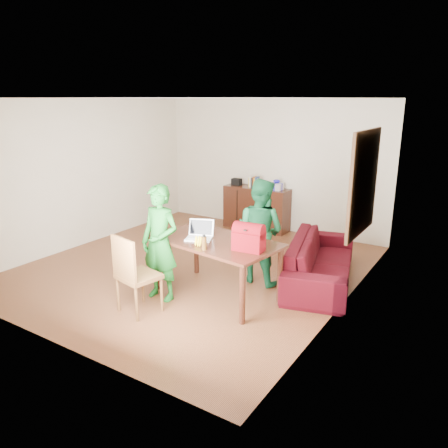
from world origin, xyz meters
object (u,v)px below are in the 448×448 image
Objects in this scene: person_far at (260,231)px; sofa at (321,260)px; red_bag at (249,240)px; chair at (138,290)px; table at (216,247)px; laptop at (199,236)px; bottle at (204,242)px; person_near at (160,243)px.

person_far is 0.70× the size of sofa.
chair is at bearing -148.88° from red_bag.
table is 4.47× the size of laptop.
red_bag reaches higher than bottle.
chair is at bearing 69.56° from person_far.
red_bag is (1.15, 0.85, 0.65)m from chair.
laptop reaches higher than sofa.
person_far is (0.87, 1.26, -0.01)m from person_near.
table is 0.47m from bottle.
bottle is at bearing -154.39° from red_bag.
person_near reaches higher than red_bag.
laptop is 0.81m from red_bag.
person_near is at bearing -174.05° from bottle.
person_near is at bearing -155.66° from laptop.
person_near reaches higher than person_far.
chair is 1.99m from person_far.
person_near is at bearing 104.14° from chair.
person_near is (-0.60, -0.48, 0.09)m from table.
laptop is 1.07× the size of red_bag.
person_near is at bearing 60.86° from person_far.
sofa is at bearing 65.51° from chair.
bottle is at bearing -66.55° from laptop.
person_far is 7.99× the size of bottle.
red_bag is (0.80, -0.02, 0.10)m from laptop.
laptop reaches higher than table.
person_far is at bearing 107.84° from sofa.
table reaches higher than sofa.
red_bag is at bearing -3.25° from table.
person_far is (0.27, 0.78, 0.08)m from table.
chair is at bearing 129.18° from sofa.
red_bag reaches higher than laptop.
sofa is (1.28, 1.38, -0.53)m from laptop.
red_bag is (0.58, -0.12, 0.25)m from table.
laptop is 0.44m from bottle.
laptop is at bearing 173.42° from red_bag.
bottle is 0.57m from red_bag.
red_bag is (0.31, -0.89, 0.17)m from person_far.
sofa is at bearing 65.78° from red_bag.
person_near reaches higher than bottle.
sofa is (0.97, 1.69, -0.59)m from bottle.
chair reaches higher than sofa.
chair is 2.77m from sofa.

